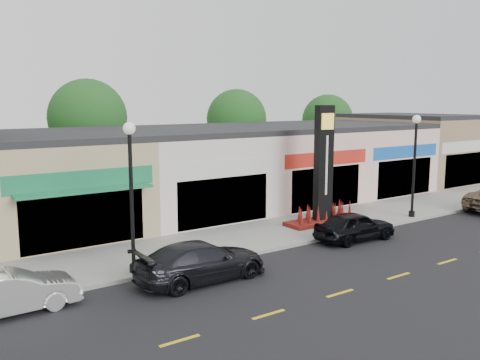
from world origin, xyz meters
The scene contains 17 objects.
ground centered at (0.00, 0.00, 0.00)m, with size 120.00×120.00×0.00m, color black.
sidewalk centered at (0.00, 4.35, 0.07)m, with size 52.00×4.30×0.15m, color gray.
curb centered at (0.00, 2.10, 0.07)m, with size 52.00×0.20×0.15m, color gray.
shop_beige centered at (-8.50, 11.46, 2.40)m, with size 7.00×10.85×4.80m.
shop_cream centered at (-1.50, 11.47, 2.40)m, with size 7.00×10.01×4.80m.
shop_pink_w centered at (5.50, 11.47, 2.40)m, with size 7.00×10.01×4.80m.
shop_pink_e centered at (12.50, 11.47, 2.40)m, with size 7.00×10.01×4.80m.
shop_tan centered at (19.50, 11.48, 2.65)m, with size 7.00×10.01×5.30m.
tree_rear_west centered at (-4.00, 19.50, 5.22)m, with size 5.20×5.20×7.83m.
tree_rear_mid centered at (8.00, 19.50, 4.88)m, with size 4.80×4.80×7.29m.
tree_rear_east centered at (18.00, 19.50, 4.63)m, with size 4.60×4.60×6.94m.
lamp_west_near centered at (-8.00, 2.50, 3.48)m, with size 0.44×0.44×5.47m.
lamp_east_near centered at (8.00, 2.50, 3.48)m, with size 0.44×0.44×5.47m.
pylon_sign centered at (3.00, 4.20, 2.27)m, with size 4.20×1.30×6.00m.
car_white_van centered at (-12.40, 1.48, 0.67)m, with size 4.05×1.41×1.33m, color white.
car_dark_sedan centered at (-6.19, 0.69, 0.71)m, with size 4.88×1.98×1.42m, color black.
car_black_sedan centered at (2.26, 1.28, 0.68)m, with size 4.00×1.61×1.36m, color black.
Camera 1 is at (-14.86, -14.45, 6.36)m, focal length 38.00 mm.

